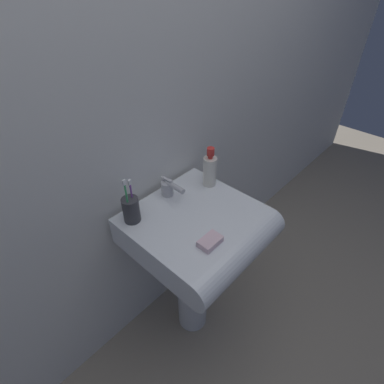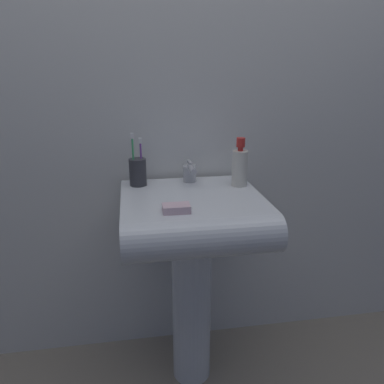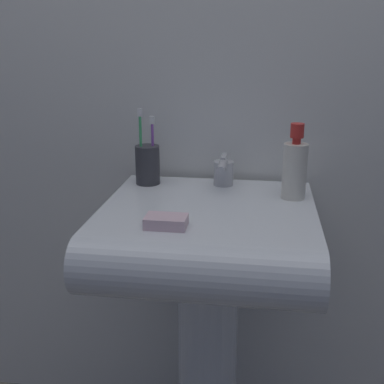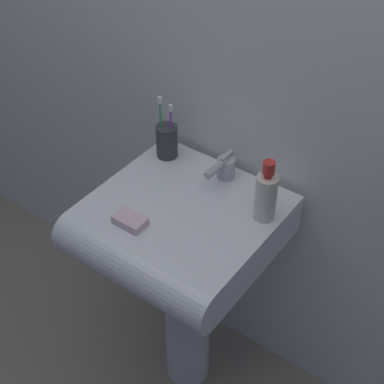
% 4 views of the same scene
% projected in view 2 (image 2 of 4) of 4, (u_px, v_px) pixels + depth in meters
% --- Properties ---
extents(ground_plane, '(6.00, 6.00, 0.00)m').
position_uv_depth(ground_plane, '(192.00, 372.00, 1.57)').
color(ground_plane, gray).
rests_on(ground_plane, ground).
extents(wall_back, '(5.00, 0.05, 2.40)m').
position_uv_depth(wall_back, '(180.00, 72.00, 1.44)').
color(wall_back, silver).
rests_on(wall_back, ground).
extents(sink_pedestal, '(0.15, 0.15, 0.66)m').
position_uv_depth(sink_pedestal, '(192.00, 305.00, 1.47)').
color(sink_pedestal, white).
rests_on(sink_pedestal, ground).
extents(sink_basin, '(0.49, 0.50, 0.12)m').
position_uv_depth(sink_basin, '(194.00, 217.00, 1.30)').
color(sink_basin, white).
rests_on(sink_basin, sink_pedestal).
extents(faucet, '(0.05, 0.12, 0.08)m').
position_uv_depth(faucet, '(190.00, 172.00, 1.46)').
color(faucet, '#B7B7BC').
rests_on(faucet, sink_basin).
extents(toothbrush_cup, '(0.06, 0.06, 0.20)m').
position_uv_depth(toothbrush_cup, '(138.00, 172.00, 1.41)').
color(toothbrush_cup, '#38383D').
rests_on(toothbrush_cup, sink_basin).
extents(soap_bottle, '(0.06, 0.06, 0.18)m').
position_uv_depth(soap_bottle, '(240.00, 166.00, 1.40)').
color(soap_bottle, silver).
rests_on(soap_bottle, sink_basin).
extents(bar_soap, '(0.09, 0.06, 0.02)m').
position_uv_depth(bar_soap, '(176.00, 208.00, 1.17)').
color(bar_soap, silver).
rests_on(bar_soap, sink_basin).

